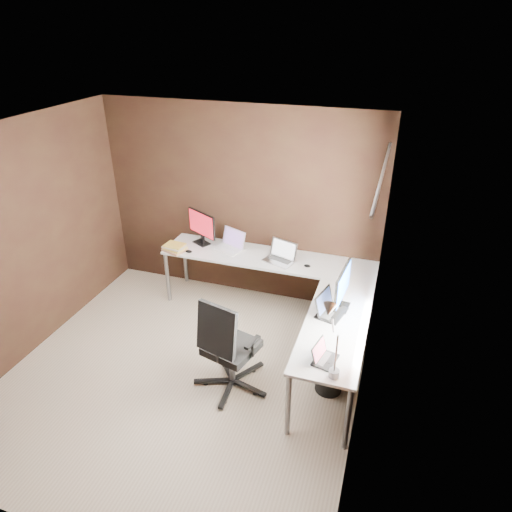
{
  "coord_description": "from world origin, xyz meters",
  "views": [
    {
      "loc": [
        1.88,
        -3.27,
        3.38
      ],
      "look_at": [
        0.5,
        0.95,
        1.02
      ],
      "focal_mm": 32.0,
      "sensor_mm": 36.0,
      "label": 1
    }
  ],
  "objects_px": {
    "monitor_right": "(342,286)",
    "drawer_pedestal": "(337,315)",
    "laptop_white": "(231,245)",
    "desk_lamp": "(331,330)",
    "book_stack": "(175,248)",
    "office_chair": "(230,362)",
    "laptop_black_small": "(323,356)",
    "laptop_silver": "(281,256)",
    "laptop_black_big": "(329,308)",
    "monitor_left": "(202,226)",
    "wastebasket": "(329,377)"
  },
  "relations": [
    {
      "from": "monitor_right",
      "to": "desk_lamp",
      "type": "bearing_deg",
      "value": -172.47
    },
    {
      "from": "laptop_black_small",
      "to": "book_stack",
      "type": "relative_size",
      "value": 0.86
    },
    {
      "from": "monitor_left",
      "to": "laptop_white",
      "type": "height_order",
      "value": "monitor_left"
    },
    {
      "from": "drawer_pedestal",
      "to": "wastebasket",
      "type": "height_order",
      "value": "drawer_pedestal"
    },
    {
      "from": "laptop_white",
      "to": "desk_lamp",
      "type": "height_order",
      "value": "desk_lamp"
    },
    {
      "from": "monitor_left",
      "to": "laptop_silver",
      "type": "xyz_separation_m",
      "value": [
        1.1,
        -0.14,
        -0.19
      ]
    },
    {
      "from": "drawer_pedestal",
      "to": "laptop_silver",
      "type": "bearing_deg",
      "value": 157.93
    },
    {
      "from": "laptop_black_big",
      "to": "drawer_pedestal",
      "type": "bearing_deg",
      "value": 11.16
    },
    {
      "from": "office_chair",
      "to": "laptop_white",
      "type": "bearing_deg",
      "value": 124.86
    },
    {
      "from": "drawer_pedestal",
      "to": "laptop_black_big",
      "type": "height_order",
      "value": "laptop_black_big"
    },
    {
      "from": "laptop_black_small",
      "to": "laptop_silver",
      "type": "bearing_deg",
      "value": 39.34
    },
    {
      "from": "monitor_left",
      "to": "book_stack",
      "type": "height_order",
      "value": "monitor_left"
    },
    {
      "from": "laptop_white",
      "to": "office_chair",
      "type": "height_order",
      "value": "office_chair"
    },
    {
      "from": "laptop_black_big",
      "to": "laptop_black_small",
      "type": "relative_size",
      "value": 1.38
    },
    {
      "from": "monitor_left",
      "to": "desk_lamp",
      "type": "height_order",
      "value": "desk_lamp"
    },
    {
      "from": "drawer_pedestal",
      "to": "monitor_right",
      "type": "height_order",
      "value": "monitor_right"
    },
    {
      "from": "monitor_right",
      "to": "laptop_white",
      "type": "bearing_deg",
      "value": 65.09
    },
    {
      "from": "drawer_pedestal",
      "to": "monitor_right",
      "type": "distance_m",
      "value": 0.83
    },
    {
      "from": "laptop_silver",
      "to": "monitor_right",
      "type": "bearing_deg",
      "value": -24.6
    },
    {
      "from": "laptop_white",
      "to": "office_chair",
      "type": "relative_size",
      "value": 0.41
    },
    {
      "from": "drawer_pedestal",
      "to": "desk_lamp",
      "type": "relative_size",
      "value": 0.92
    },
    {
      "from": "monitor_left",
      "to": "laptop_white",
      "type": "xyz_separation_m",
      "value": [
        0.4,
        -0.03,
        -0.19
      ]
    },
    {
      "from": "drawer_pedestal",
      "to": "office_chair",
      "type": "relative_size",
      "value": 0.56
    },
    {
      "from": "laptop_white",
      "to": "monitor_left",
      "type": "bearing_deg",
      "value": -160.87
    },
    {
      "from": "drawer_pedestal",
      "to": "laptop_silver",
      "type": "height_order",
      "value": "laptop_silver"
    },
    {
      "from": "book_stack",
      "to": "office_chair",
      "type": "relative_size",
      "value": 0.31
    },
    {
      "from": "monitor_right",
      "to": "laptop_silver",
      "type": "distance_m",
      "value": 1.17
    },
    {
      "from": "monitor_left",
      "to": "desk_lamp",
      "type": "relative_size",
      "value": 0.7
    },
    {
      "from": "monitor_right",
      "to": "laptop_black_big",
      "type": "relative_size",
      "value": 1.41
    },
    {
      "from": "laptop_white",
      "to": "laptop_black_big",
      "type": "xyz_separation_m",
      "value": [
        1.44,
        -1.03,
        -0.0
      ]
    },
    {
      "from": "laptop_white",
      "to": "laptop_black_big",
      "type": "relative_size",
      "value": 1.13
    },
    {
      "from": "monitor_right",
      "to": "drawer_pedestal",
      "type": "bearing_deg",
      "value": 13.47
    },
    {
      "from": "laptop_silver",
      "to": "laptop_black_small",
      "type": "height_order",
      "value": "laptop_silver"
    },
    {
      "from": "laptop_white",
      "to": "monitor_right",
      "type": "bearing_deg",
      "value": -6.77
    },
    {
      "from": "laptop_black_small",
      "to": "book_stack",
      "type": "distance_m",
      "value": 2.62
    },
    {
      "from": "desk_lamp",
      "to": "laptop_silver",
      "type": "bearing_deg",
      "value": 130.1
    },
    {
      "from": "wastebasket",
      "to": "laptop_black_big",
      "type": "bearing_deg",
      "value": 109.19
    },
    {
      "from": "monitor_right",
      "to": "laptop_black_big",
      "type": "height_order",
      "value": "monitor_right"
    },
    {
      "from": "monitor_right",
      "to": "wastebasket",
      "type": "height_order",
      "value": "monitor_right"
    },
    {
      "from": "laptop_black_small",
      "to": "monitor_right",
      "type": "bearing_deg",
      "value": 11.12
    },
    {
      "from": "laptop_white",
      "to": "laptop_black_small",
      "type": "distance_m",
      "value": 2.32
    },
    {
      "from": "wastebasket",
      "to": "desk_lamp",
      "type": "bearing_deg",
      "value": -86.23
    },
    {
      "from": "laptop_white",
      "to": "book_stack",
      "type": "distance_m",
      "value": 0.71
    },
    {
      "from": "book_stack",
      "to": "desk_lamp",
      "type": "height_order",
      "value": "desk_lamp"
    },
    {
      "from": "laptop_silver",
      "to": "office_chair",
      "type": "height_order",
      "value": "office_chair"
    },
    {
      "from": "book_stack",
      "to": "laptop_silver",
      "type": "bearing_deg",
      "value": 7.07
    },
    {
      "from": "book_stack",
      "to": "office_chair",
      "type": "height_order",
      "value": "office_chair"
    },
    {
      "from": "monitor_right",
      "to": "laptop_black_small",
      "type": "bearing_deg",
      "value": -176.2
    },
    {
      "from": "laptop_silver",
      "to": "desk_lamp",
      "type": "bearing_deg",
      "value": -44.94
    },
    {
      "from": "laptop_silver",
      "to": "wastebasket",
      "type": "distance_m",
      "value": 1.61
    }
  ]
}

